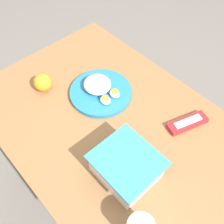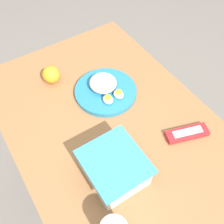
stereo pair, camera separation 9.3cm
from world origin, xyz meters
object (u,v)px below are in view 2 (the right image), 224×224
at_px(food_container, 114,169).
at_px(rice_plate, 105,89).
at_px(orange_fruit, 51,74).
at_px(candy_bar, 187,133).

bearing_deg(food_container, rice_plate, -27.24).
bearing_deg(orange_fruit, rice_plate, -139.21).
xyz_separation_m(food_container, orange_fruit, (0.48, -0.01, -0.01)).
relative_size(orange_fruit, candy_bar, 0.45).
height_order(orange_fruit, rice_plate, orange_fruit).
xyz_separation_m(orange_fruit, candy_bar, (-0.49, -0.28, -0.03)).
relative_size(orange_fruit, rice_plate, 0.29).
xyz_separation_m(food_container, rice_plate, (0.31, -0.16, -0.02)).
xyz_separation_m(orange_fruit, rice_plate, (-0.17, -0.15, -0.02)).
xyz_separation_m(rice_plate, candy_bar, (-0.32, -0.13, -0.01)).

